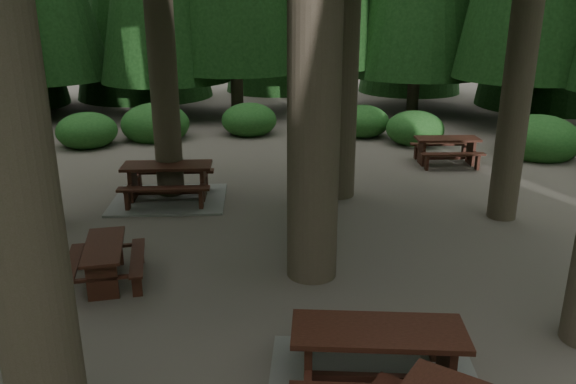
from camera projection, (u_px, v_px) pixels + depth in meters
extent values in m
plane|color=#574F46|center=(268.00, 284.00, 9.28)|extent=(80.00, 80.00, 0.00)
cube|color=black|center=(379.00, 331.00, 6.42)|extent=(2.13, 1.27, 0.07)
cube|color=black|center=(372.00, 325.00, 7.16)|extent=(2.00, 0.78, 0.06)
cube|color=black|center=(309.00, 361.00, 6.60)|extent=(0.24, 0.61, 0.80)
cube|color=black|center=(309.00, 357.00, 6.58)|extent=(0.50, 1.58, 0.07)
cube|color=black|center=(446.00, 366.00, 6.52)|extent=(0.24, 0.61, 0.80)
cube|color=black|center=(446.00, 361.00, 6.50)|extent=(0.50, 1.58, 0.07)
cube|color=black|center=(376.00, 378.00, 6.62)|extent=(1.63, 0.51, 0.09)
cube|color=black|center=(104.00, 246.00, 9.15)|extent=(0.62, 1.55, 0.05)
cube|color=black|center=(72.00, 263.00, 9.12)|extent=(0.23, 1.54, 0.04)
cube|color=black|center=(137.00, 258.00, 9.34)|extent=(0.23, 1.54, 0.04)
cube|color=black|center=(102.00, 282.00, 8.69)|extent=(0.47, 0.07, 0.62)
cube|color=black|center=(102.00, 279.00, 8.67)|extent=(1.24, 0.08, 0.05)
cube|color=black|center=(109.00, 250.00, 9.82)|extent=(0.47, 0.07, 0.62)
cube|color=black|center=(108.00, 247.00, 9.81)|extent=(1.24, 0.08, 0.05)
cube|color=black|center=(107.00, 273.00, 9.30)|extent=(0.08, 1.28, 0.07)
cube|color=gray|center=(169.00, 199.00, 13.21)|extent=(2.88, 2.50, 0.05)
cube|color=black|center=(167.00, 166.00, 12.94)|extent=(2.13, 1.08, 0.07)
cube|color=black|center=(172.00, 171.00, 13.69)|extent=(2.05, 0.58, 0.06)
cube|color=black|center=(164.00, 189.00, 12.41)|extent=(2.05, 0.58, 0.06)
cube|color=black|center=(133.00, 185.00, 13.04)|extent=(0.18, 0.63, 0.81)
cube|color=black|center=(133.00, 182.00, 13.02)|extent=(0.33, 1.63, 0.07)
cube|color=black|center=(203.00, 183.00, 13.13)|extent=(0.18, 0.63, 0.81)
cube|color=black|center=(203.00, 180.00, 13.11)|extent=(0.33, 1.63, 0.07)
cube|color=black|center=(169.00, 192.00, 13.15)|extent=(1.69, 0.34, 0.09)
cube|color=black|center=(447.00, 139.00, 15.98)|extent=(1.88, 0.99, 0.06)
cube|color=black|center=(440.00, 144.00, 16.64)|extent=(1.80, 0.55, 0.05)
cube|color=black|center=(453.00, 154.00, 15.51)|extent=(1.80, 0.55, 0.05)
cube|color=black|center=(422.00, 152.00, 16.08)|extent=(0.17, 0.55, 0.71)
cube|color=black|center=(422.00, 150.00, 16.06)|extent=(0.33, 1.43, 0.06)
cube|color=black|center=(471.00, 152.00, 16.12)|extent=(0.17, 0.55, 0.71)
cube|color=black|center=(471.00, 150.00, 16.10)|extent=(0.33, 1.43, 0.06)
cube|color=black|center=(446.00, 158.00, 16.16)|extent=(1.48, 0.34, 0.08)
ellipsoid|color=#20591E|center=(538.00, 143.00, 16.97)|extent=(2.42, 2.42, 1.49)
ellipsoid|color=#20591E|center=(415.00, 132.00, 18.46)|extent=(1.90, 1.90, 1.17)
ellipsoid|color=#20591E|center=(363.00, 124.00, 19.58)|extent=(1.84, 1.84, 1.13)
ellipsoid|color=#20591E|center=(249.00, 123.00, 19.84)|extent=(1.95, 1.95, 1.20)
ellipsoid|color=#20591E|center=(156.00, 127.00, 19.17)|extent=(2.31, 2.31, 1.42)
ellipsoid|color=#20591E|center=(87.00, 134.00, 18.15)|extent=(1.93, 1.93, 1.19)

